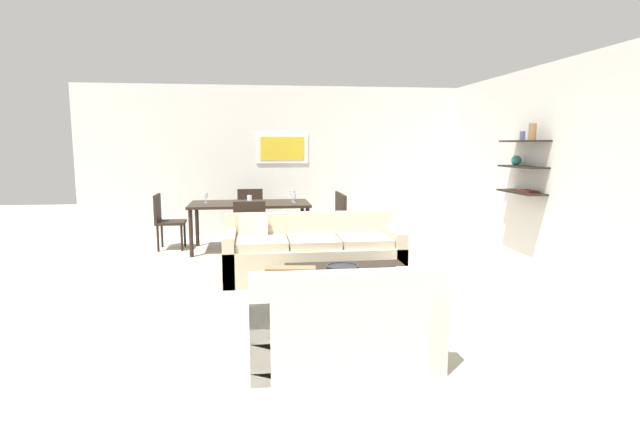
# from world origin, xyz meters

# --- Properties ---
(ground_plane) EXTENTS (18.00, 18.00, 0.00)m
(ground_plane) POSITION_xyz_m (0.00, 0.00, 0.00)
(ground_plane) COLOR #BCB29E
(back_wall_unit) EXTENTS (8.40, 0.09, 2.70)m
(back_wall_unit) POSITION_xyz_m (0.29, 3.53, 1.35)
(back_wall_unit) COLOR silver
(back_wall_unit) RESTS_ON ground
(right_wall_shelf_unit) EXTENTS (0.34, 8.20, 2.70)m
(right_wall_shelf_unit) POSITION_xyz_m (3.03, 0.60, 1.35)
(right_wall_shelf_unit) COLOR silver
(right_wall_shelf_unit) RESTS_ON ground
(sofa_beige) EXTENTS (2.18, 0.90, 0.78)m
(sofa_beige) POSITION_xyz_m (-0.10, 0.34, 0.29)
(sofa_beige) COLOR beige
(sofa_beige) RESTS_ON ground
(loveseat_white) EXTENTS (1.40, 0.90, 0.78)m
(loveseat_white) POSITION_xyz_m (-0.17, -2.16, 0.29)
(loveseat_white) COLOR silver
(loveseat_white) RESTS_ON ground
(coffee_table) EXTENTS (1.27, 0.95, 0.38)m
(coffee_table) POSITION_xyz_m (0.14, -0.94, 0.19)
(coffee_table) COLOR black
(coffee_table) RESTS_ON ground
(decorative_bowl) EXTENTS (0.33, 0.33, 0.08)m
(decorative_bowl) POSITION_xyz_m (0.05, -1.00, 0.43)
(decorative_bowl) COLOR black
(decorative_bowl) RESTS_ON coffee_table
(dining_table) EXTENTS (1.85, 0.96, 0.75)m
(dining_table) POSITION_xyz_m (-0.88, 2.13, 0.68)
(dining_table) COLOR black
(dining_table) RESTS_ON ground
(dining_chair_right_near) EXTENTS (0.44, 0.44, 0.88)m
(dining_chair_right_near) POSITION_xyz_m (0.46, 1.92, 0.50)
(dining_chair_right_near) COLOR black
(dining_chair_right_near) RESTS_ON ground
(dining_chair_foot) EXTENTS (0.44, 0.44, 0.88)m
(dining_chair_foot) POSITION_xyz_m (-0.88, 1.25, 0.50)
(dining_chair_foot) COLOR black
(dining_chair_foot) RESTS_ON ground
(dining_chair_head) EXTENTS (0.44, 0.44, 0.88)m
(dining_chair_head) POSITION_xyz_m (-0.88, 3.02, 0.50)
(dining_chair_head) COLOR black
(dining_chair_head) RESTS_ON ground
(dining_chair_left_far) EXTENTS (0.44, 0.44, 0.88)m
(dining_chair_left_far) POSITION_xyz_m (-2.21, 2.35, 0.50)
(dining_chair_left_far) COLOR black
(dining_chair_left_far) RESTS_ON ground
(dining_chair_right_far) EXTENTS (0.44, 0.44, 0.88)m
(dining_chair_right_far) POSITION_xyz_m (0.46, 2.35, 0.50)
(dining_chair_right_far) COLOR black
(dining_chair_right_far) RESTS_ON ground
(wine_glass_foot) EXTENTS (0.07, 0.07, 0.16)m
(wine_glass_foot) POSITION_xyz_m (-0.88, 1.71, 0.86)
(wine_glass_foot) COLOR silver
(wine_glass_foot) RESTS_ON dining_table
(wine_glass_left_far) EXTENTS (0.07, 0.07, 0.15)m
(wine_glass_left_far) POSITION_xyz_m (-1.56, 2.25, 0.86)
(wine_glass_left_far) COLOR silver
(wine_glass_left_far) RESTS_ON dining_table
(wine_glass_right_far) EXTENTS (0.08, 0.08, 0.18)m
(wine_glass_right_far) POSITION_xyz_m (-0.19, 2.25, 0.88)
(wine_glass_right_far) COLOR silver
(wine_glass_right_far) RESTS_ON dining_table
(wine_glass_right_near) EXTENTS (0.06, 0.06, 0.15)m
(wine_glass_right_near) POSITION_xyz_m (-0.19, 2.01, 0.85)
(wine_glass_right_near) COLOR silver
(wine_glass_right_near) RESTS_ON dining_table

